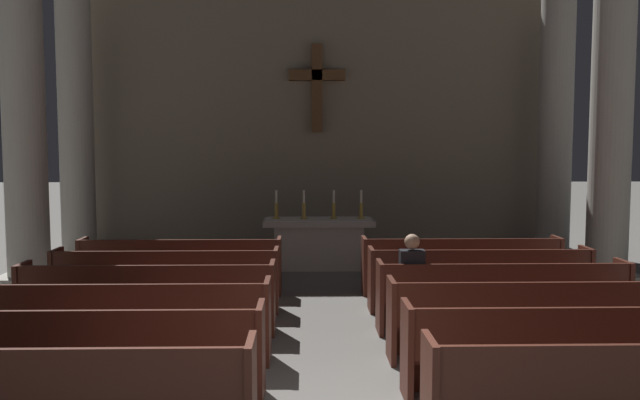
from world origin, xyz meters
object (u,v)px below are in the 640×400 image
object	(u,v)px
pew_right_row_6	(461,265)
column_left_third	(24,108)
pew_right_row_4	(502,296)
column_right_third	(612,109)
pew_right_row_1	(632,395)
lone_worshipper	(411,280)
candlestick_outer_left	(276,210)
candlestick_inner_right	(334,210)
pew_left_row_2	(91,354)
pew_right_row_3	(532,319)
pew_left_row_6	(181,266)
column_left_fourth	(76,115)
pew_left_row_3	(124,322)
pew_left_row_5	(167,280)
pew_left_row_4	(148,298)
column_right_fourth	(556,116)
pew_right_row_2	(573,350)
pew_right_row_5	(479,279)
pew_left_row_1	(43,400)
candlestick_outer_right	(361,210)
altar	(319,242)
candlestick_inner_left	(304,210)

from	to	relation	value
pew_right_row_6	column_left_third	size ratio (longest dim) A/B	0.52
pew_right_row_4	column_right_third	xyz separation A→B (m)	(2.81, 3.03, 2.64)
pew_right_row_1	lone_worshipper	size ratio (longest dim) A/B	2.50
candlestick_outer_left	candlestick_inner_right	size ratio (longest dim) A/B	1.00
pew_left_row_2	lone_worshipper	bearing A→B (deg)	33.85
pew_right_row_3	lone_worshipper	world-z (taller)	lone_worshipper
pew_left_row_6	column_left_fourth	distance (m)	5.09
column_left_third	lone_worshipper	distance (m)	7.35
pew_right_row_3	candlestick_inner_right	distance (m)	6.09
pew_left_row_3	pew_left_row_5	distance (m)	2.27
pew_left_row_4	pew_left_row_6	xyz separation A→B (m)	(0.00, 2.27, 0.00)
pew_left_row_4	column_right_fourth	distance (m)	9.70
pew_right_row_6	pew_left_row_3	bearing A→B (deg)	-143.80
pew_left_row_6	candlestick_outer_left	size ratio (longest dim) A/B	5.76
pew_right_row_2	column_right_third	size ratio (longest dim) A/B	0.52
pew_right_row_5	pew_right_row_6	bearing A→B (deg)	90.00
pew_left_row_1	candlestick_inner_right	size ratio (longest dim) A/B	5.76
pew_left_row_4	pew_left_row_5	size ratio (longest dim) A/B	1.00
pew_left_row_4	column_left_third	bearing A→B (deg)	132.86
lone_worshipper	pew_left_row_6	bearing A→B (deg)	147.03
candlestick_outer_right	column_right_fourth	bearing A→B (deg)	13.54
pew_left_row_2	candlestick_outer_left	size ratio (longest dim) A/B	5.76
pew_left_row_1	column_left_fourth	bearing A→B (deg)	107.34
pew_right_row_3	column_right_fourth	world-z (taller)	column_right_fourth
lone_worshipper	pew_right_row_3	bearing A→B (deg)	-44.10
column_left_fourth	altar	xyz separation A→B (m)	(5.14, -1.03, -2.59)
column_right_third	pew_right_row_1	bearing A→B (deg)	-113.58
pew_right_row_3	pew_right_row_6	xyz separation A→B (m)	(0.00, 3.41, 0.00)
pew_left_row_3	pew_right_row_6	xyz separation A→B (m)	(4.66, 3.41, 0.00)
pew_left_row_6	lone_worshipper	world-z (taller)	lone_worshipper
candlestick_inner_right	pew_left_row_4	bearing A→B (deg)	-119.99
pew_right_row_1	pew_right_row_5	xyz separation A→B (m)	(0.00, 4.55, 0.00)
pew_left_row_2	pew_right_row_3	bearing A→B (deg)	13.71
pew_left_row_4	candlestick_inner_right	size ratio (longest dim) A/B	5.76
pew_right_row_5	column_left_fourth	world-z (taller)	column_left_fourth
column_left_third	column_left_fourth	world-z (taller)	same
column_right_fourth	lone_worshipper	distance (m)	7.27
candlestick_inner_left	pew_right_row_4	bearing A→B (deg)	-60.01
pew_right_row_1	altar	world-z (taller)	altar
pew_left_row_6	lone_worshipper	xyz separation A→B (m)	(3.45, -2.24, 0.22)
column_right_fourth	pew_right_row_2	bearing A→B (deg)	-109.67
pew_left_row_1	pew_right_row_6	xyz separation A→B (m)	(4.66, 5.68, 0.00)
pew_left_row_6	lone_worshipper	bearing A→B (deg)	-32.97
pew_left_row_3	candlestick_outer_left	xyz separation A→B (m)	(1.48, 5.69, 0.71)
pew_left_row_2	column_left_third	bearing A→B (deg)	117.92
pew_left_row_4	lone_worshipper	world-z (taller)	lone_worshipper
altar	lone_worshipper	distance (m)	4.66
pew_left_row_2	column_left_third	world-z (taller)	column_left_third
pew_left_row_1	candlestick_outer_right	bearing A→B (deg)	68.24
candlestick_outer_right	pew_left_row_1	bearing A→B (deg)	-111.76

